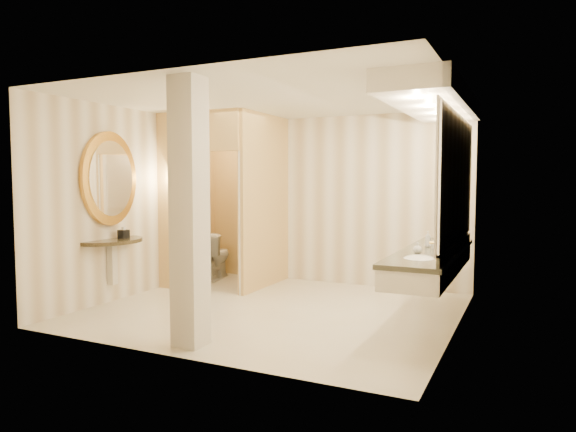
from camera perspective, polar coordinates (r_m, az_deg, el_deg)
name	(u,v)px	position (r m, az deg, el deg)	size (l,w,h in m)	color
floor	(274,310)	(6.77, -1.55, -10.35)	(4.50, 4.50, 0.00)	silver
ceiling	(274,99)	(6.64, -1.59, 12.86)	(4.50, 4.50, 0.00)	white
wall_back	(330,200)	(8.40, 4.64, 1.75)	(4.50, 0.02, 2.70)	white
wall_front	(176,215)	(4.87, -12.30, 0.05)	(4.50, 0.02, 2.70)	white
wall_left	(138,203)	(7.85, -16.37, 1.45)	(0.02, 4.00, 2.70)	white
wall_right	(457,210)	(5.90, 18.30, 0.61)	(0.02, 4.00, 2.70)	white
toilet_closet	(238,199)	(7.96, -5.61, 1.88)	(1.50, 1.55, 2.70)	#F3CA7F
wall_sconce	(173,177)	(7.96, -12.61, 4.30)	(0.14, 0.14, 0.42)	gold
vanity	(435,184)	(6.10, 16.03, 3.39)	(0.75, 2.76, 2.09)	beige
console_shelf	(110,205)	(7.39, -19.21, 1.18)	(0.98, 0.98, 1.94)	black
pillar	(189,213)	(5.23, -10.89, 0.34)	(0.30, 0.30, 2.70)	beige
tissue_box	(124,234)	(7.42, -17.80, -1.94)	(0.12, 0.12, 0.12)	black
toilet	(214,255)	(8.84, -8.24, -4.33)	(0.45, 0.79, 0.80)	white
soap_bottle_a	(434,243)	(6.29, 15.94, -2.92)	(0.06, 0.06, 0.12)	beige
soap_bottle_b	(417,248)	(5.79, 14.19, -3.46)	(0.10, 0.10, 0.13)	silver
soap_bottle_c	(428,239)	(6.39, 15.28, -2.49)	(0.07, 0.07, 0.19)	#C6B28C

